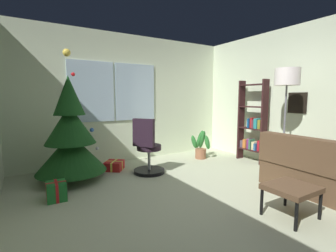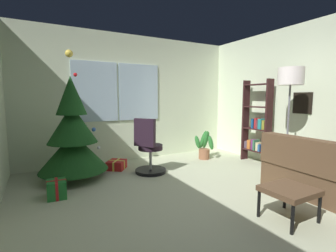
{
  "view_description": "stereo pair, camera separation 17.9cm",
  "coord_description": "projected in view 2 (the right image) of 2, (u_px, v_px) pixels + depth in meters",
  "views": [
    {
      "loc": [
        -2.04,
        -2.32,
        1.36
      ],
      "look_at": [
        -0.08,
        0.91,
        0.92
      ],
      "focal_mm": 25.89,
      "sensor_mm": 36.0,
      "label": 1
    },
    {
      "loc": [
        -1.89,
        -2.41,
        1.36
      ],
      "look_at": [
        -0.08,
        0.91,
        0.92
      ],
      "focal_mm": 25.89,
      "sensor_mm": 36.0,
      "label": 2
    }
  ],
  "objects": [
    {
      "name": "floor_lamp",
      "position": [
        290.0,
        83.0,
        3.91
      ],
      "size": [
        0.4,
        0.4,
        1.85
      ],
      "color": "slate",
      "rests_on": "ground_plane"
    },
    {
      "name": "bookshelf",
      "position": [
        257.0,
        126.0,
        5.05
      ],
      "size": [
        0.18,
        0.64,
        1.73
      ],
      "color": "#321819",
      "rests_on": "ground_plane"
    },
    {
      "name": "ground_plane",
      "position": [
        207.0,
        206.0,
        3.16
      ],
      "size": [
        4.72,
        5.22,
        0.1
      ],
      "primitive_type": "cube",
      "color": "#B3B999"
    },
    {
      "name": "office_chair",
      "position": [
        149.0,
        152.0,
        4.34
      ],
      "size": [
        0.59,
        0.58,
        1.0
      ],
      "color": "black",
      "rests_on": "ground_plane"
    },
    {
      "name": "holiday_tree",
      "position": [
        73.0,
        137.0,
        3.99
      ],
      "size": [
        1.1,
        1.1,
        2.12
      ],
      "color": "#4C331E",
      "rests_on": "ground_plane"
    },
    {
      "name": "potted_plant",
      "position": [
        204.0,
        146.0,
        5.42
      ],
      "size": [
        0.47,
        0.43,
        0.65
      ],
      "color": "#955D40",
      "rests_on": "ground_plane"
    },
    {
      "name": "gift_box_red",
      "position": [
        117.0,
        165.0,
        4.64
      ],
      "size": [
        0.45,
        0.46,
        0.17
      ],
      "color": "red",
      "rests_on": "ground_plane"
    },
    {
      "name": "gift_box_green",
      "position": [
        57.0,
        189.0,
        3.31
      ],
      "size": [
        0.25,
        0.28,
        0.25
      ],
      "color": "#1E722D",
      "rests_on": "ground_plane"
    },
    {
      "name": "footstool",
      "position": [
        289.0,
        192.0,
        2.68
      ],
      "size": [
        0.52,
        0.48,
        0.37
      ],
      "color": "brown",
      "rests_on": "ground_plane"
    },
    {
      "name": "wall_right_with_frames",
      "position": [
        321.0,
        99.0,
        4.14
      ],
      "size": [
        0.12,
        5.22,
        2.69
      ],
      "color": "silver",
      "rests_on": "ground_plane"
    },
    {
      "name": "wall_back_with_windows",
      "position": [
        132.0,
        98.0,
        5.31
      ],
      "size": [
        4.72,
        0.12,
        2.69
      ],
      "color": "silver",
      "rests_on": "ground_plane"
    }
  ]
}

